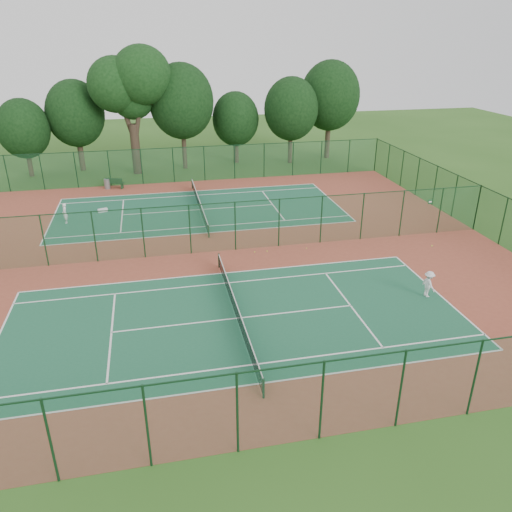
{
  "coord_description": "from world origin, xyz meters",
  "views": [
    {
      "loc": [
        -3.74,
        -31.35,
        13.86
      ],
      "look_at": [
        1.95,
        -4.81,
        1.6
      ],
      "focal_mm": 35.0,
      "sensor_mm": 36.0,
      "label": 1
    }
  ],
  "objects_px": {
    "player_near": "(429,284)",
    "bench": "(115,183)",
    "player_far": "(65,213)",
    "trash_bin": "(107,184)",
    "kit_bag": "(103,210)",
    "big_tree": "(130,84)"
  },
  "relations": [
    {
      "from": "big_tree",
      "to": "kit_bag",
      "type": "bearing_deg",
      "value": -103.5
    },
    {
      "from": "trash_bin",
      "to": "kit_bag",
      "type": "height_order",
      "value": "trash_bin"
    },
    {
      "from": "player_near",
      "to": "trash_bin",
      "type": "bearing_deg",
      "value": 29.33
    },
    {
      "from": "player_near",
      "to": "bench",
      "type": "xyz_separation_m",
      "value": [
        -18.35,
        25.89,
        -0.25
      ]
    },
    {
      "from": "player_near",
      "to": "kit_bag",
      "type": "xyz_separation_m",
      "value": [
        -19.09,
        19.02,
        -0.64
      ]
    },
    {
      "from": "player_far",
      "to": "bench",
      "type": "bearing_deg",
      "value": 146.91
    },
    {
      "from": "player_near",
      "to": "trash_bin",
      "type": "relative_size",
      "value": 1.61
    },
    {
      "from": "trash_bin",
      "to": "player_far",
      "type": "bearing_deg",
      "value": -106.41
    },
    {
      "from": "player_far",
      "to": "bench",
      "type": "height_order",
      "value": "player_far"
    },
    {
      "from": "kit_bag",
      "to": "trash_bin",
      "type": "bearing_deg",
      "value": 69.88
    },
    {
      "from": "player_far",
      "to": "kit_bag",
      "type": "relative_size",
      "value": 2.04
    },
    {
      "from": "player_near",
      "to": "player_far",
      "type": "xyz_separation_m",
      "value": [
        -21.73,
        16.9,
        0.01
      ]
    },
    {
      "from": "player_near",
      "to": "bench",
      "type": "bearing_deg",
      "value": 28.32
    },
    {
      "from": "kit_bag",
      "to": "big_tree",
      "type": "relative_size",
      "value": 0.06
    },
    {
      "from": "bench",
      "to": "kit_bag",
      "type": "relative_size",
      "value": 2.28
    },
    {
      "from": "player_near",
      "to": "bench",
      "type": "relative_size",
      "value": 0.88
    },
    {
      "from": "player_near",
      "to": "trash_bin",
      "type": "distance_m",
      "value": 32.2
    },
    {
      "from": "player_far",
      "to": "kit_bag",
      "type": "height_order",
      "value": "player_far"
    },
    {
      "from": "trash_bin",
      "to": "big_tree",
      "type": "height_order",
      "value": "big_tree"
    },
    {
      "from": "trash_bin",
      "to": "bench",
      "type": "xyz_separation_m",
      "value": [
        0.73,
        -0.05,
        0.06
      ]
    },
    {
      "from": "bench",
      "to": "big_tree",
      "type": "bearing_deg",
      "value": 89.36
    },
    {
      "from": "bench",
      "to": "kit_bag",
      "type": "height_order",
      "value": "bench"
    }
  ]
}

